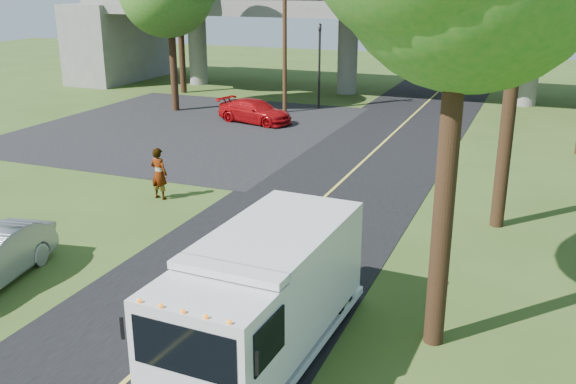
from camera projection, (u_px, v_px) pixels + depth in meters
The scene contains 10 objects.
ground at pixel (197, 316), 15.51m from camera, with size 120.00×120.00×0.00m, color #344B1B.
road at pixel (328, 194), 24.31m from camera, with size 7.00×90.00×0.02m, color black.
parking_lot at pixel (185, 127), 35.25m from camera, with size 16.00×18.00×0.01m, color black.
lane_line at pixel (328, 193), 24.30m from camera, with size 0.12×90.00×0.01m, color gold.
overpass at pixel (436, 30), 42.24m from camera, with size 54.00×10.00×7.30m.
traffic_signal at pixel (319, 57), 39.51m from camera, with size 0.18×0.22×5.20m.
utility_pole at pixel (285, 36), 37.85m from camera, with size 1.60×0.26×9.00m.
step_van at pixel (265, 293), 13.49m from camera, with size 2.64×6.56×2.71m.
red_sedan at pixel (255, 111), 36.25m from camera, with size 1.83×4.49×1.30m, color #A30A0D.
pedestrian at pixel (159, 173), 23.54m from camera, with size 0.71×0.46×1.94m, color gray.
Camera 1 is at (7.19, -11.95, 7.74)m, focal length 40.00 mm.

